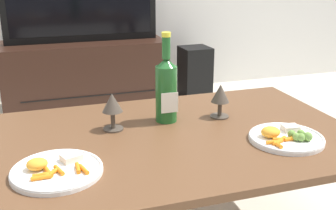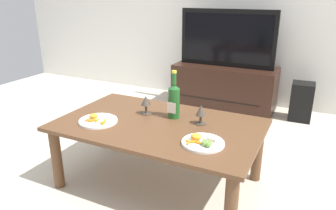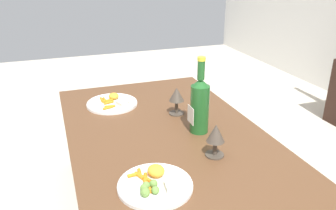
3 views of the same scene
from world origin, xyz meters
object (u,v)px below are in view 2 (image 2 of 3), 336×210
object	(u,v)px
tv_stand	(224,87)
tv_screen	(227,38)
dinner_plate_left	(98,120)
goblet_right	(201,112)
floor_speaker	(301,102)
goblet_left	(146,102)
wine_bottle	(174,100)
dining_table	(159,132)
dinner_plate_right	(203,142)

from	to	relation	value
tv_stand	tv_screen	world-z (taller)	tv_screen
dinner_plate_left	goblet_right	bearing A→B (deg)	23.41
floor_speaker	goblet_left	world-z (taller)	goblet_left
tv_screen	wine_bottle	world-z (taller)	tv_screen
dining_table	goblet_left	bearing A→B (deg)	145.00
wine_bottle	dinner_plate_right	world-z (taller)	wine_bottle
goblet_left	goblet_right	size ratio (longest dim) A/B	1.03
tv_screen	goblet_right	bearing A→B (deg)	-79.02
dining_table	floor_speaker	xyz separation A→B (m)	(0.77, 1.68, -0.19)
goblet_right	wine_bottle	bearing A→B (deg)	172.77
tv_screen	dinner_plate_right	distance (m)	1.95
wine_bottle	goblet_left	size ratio (longest dim) A/B	2.47
tv_stand	floor_speaker	distance (m)	0.84
wine_bottle	goblet_right	bearing A→B (deg)	-7.23
goblet_right	tv_screen	bearing A→B (deg)	100.98
tv_screen	dinner_plate_right	world-z (taller)	tv_screen
tv_stand	dinner_plate_left	size ratio (longest dim) A/B	4.47
floor_speaker	dinner_plate_right	size ratio (longest dim) A/B	1.62
dining_table	dinner_plate_left	bearing A→B (deg)	-156.77
goblet_left	dining_table	bearing A→B (deg)	-35.00
goblet_left	goblet_right	distance (m)	0.41
dinner_plate_right	dinner_plate_left	bearing A→B (deg)	179.85
goblet_right	dinner_plate_right	size ratio (longest dim) A/B	0.53
tv_screen	wine_bottle	size ratio (longest dim) A/B	3.20
goblet_left	dinner_plate_right	size ratio (longest dim) A/B	0.54
dining_table	dinner_plate_right	xyz separation A→B (m)	(0.37, -0.16, 0.08)
floor_speaker	goblet_left	size ratio (longest dim) A/B	2.97
floor_speaker	goblet_right	world-z (taller)	goblet_right
tv_screen	goblet_left	distance (m)	1.63
goblet_right	tv_stand	bearing A→B (deg)	100.97
tv_stand	dinner_plate_right	world-z (taller)	dinner_plate_right
tv_stand	dinner_plate_left	world-z (taller)	dinner_plate_left
dining_table	dinner_plate_left	world-z (taller)	dinner_plate_left
dining_table	tv_stand	distance (m)	1.72
wine_bottle	tv_screen	bearing A→B (deg)	93.89
dinner_plate_right	goblet_left	bearing A→B (deg)	152.66
goblet_right	dinner_plate_right	distance (m)	0.30
tv_stand	wine_bottle	bearing A→B (deg)	-86.11
tv_stand	floor_speaker	bearing A→B (deg)	-2.45
goblet_left	dinner_plate_left	xyz separation A→B (m)	(-0.21, -0.27, -0.08)
goblet_left	dinner_plate_left	size ratio (longest dim) A/B	0.52
floor_speaker	tv_screen	bearing A→B (deg)	175.25
floor_speaker	dinner_plate_left	world-z (taller)	dinner_plate_left
wine_bottle	tv_stand	bearing A→B (deg)	93.89
wine_bottle	goblet_left	xyz separation A→B (m)	(-0.20, -0.03, -0.04)
tv_stand	goblet_left	distance (m)	1.64
floor_speaker	goblet_left	xyz separation A→B (m)	(-0.93, -1.57, 0.34)
floor_speaker	wine_bottle	xyz separation A→B (m)	(-0.73, -1.55, 0.38)
tv_screen	floor_speaker	world-z (taller)	tv_screen
dinner_plate_right	tv_screen	bearing A→B (deg)	102.80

